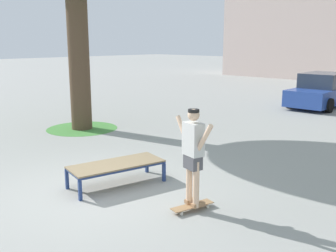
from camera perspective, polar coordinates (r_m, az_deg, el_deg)
The scene contains 6 objects.
ground_plane at distance 7.87m, azimuth -10.40°, elevation -9.40°, with size 120.00×120.00×0.00m, color #999993.
skate_box at distance 8.03m, azimuth -7.52°, elevation -5.72°, with size 1.14×2.02×0.46m.
skateboard at distance 6.94m, azimuth 3.56°, elevation -11.55°, with size 0.38×0.82×0.09m.
skater at distance 6.60m, azimuth 3.69°, elevation -3.62°, with size 0.99×0.36×1.69m.
grass_patch_near_left at distance 13.49m, azimuth -12.39°, elevation -0.34°, with size 2.35×2.35×0.01m, color #47893D.
car_blue at distance 18.89m, azimuth 21.49°, elevation 4.74°, with size 2.05×4.26×1.50m.
Camera 1 is at (6.02, -4.18, 2.87)m, focal length 41.83 mm.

